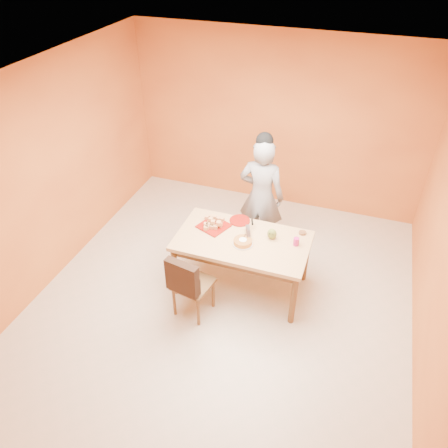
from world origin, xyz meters
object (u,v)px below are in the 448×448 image
(red_dinner_plate, at_px, (240,221))
(checker_tin, at_px, (302,233))
(pastry_platter, at_px, (214,226))
(sponge_cake, at_px, (243,242))
(dining_chair, at_px, (192,283))
(egg_ornament, at_px, (272,234))
(magenta_glass, at_px, (296,242))
(person, at_px, (261,197))
(dining_table, at_px, (242,246))

(red_dinner_plate, relative_size, checker_tin, 2.91)
(pastry_platter, xyz_separation_m, checker_tin, (1.08, 0.22, 0.00))
(pastry_platter, relative_size, sponge_cake, 1.49)
(dining_chair, height_order, egg_ornament, dining_chair)
(sponge_cake, xyz_separation_m, egg_ornament, (0.30, 0.21, 0.03))
(red_dinner_plate, height_order, magenta_glass, magenta_glass)
(checker_tin, bearing_deg, dining_chair, -137.75)
(pastry_platter, xyz_separation_m, egg_ornament, (0.74, 0.00, 0.06))
(person, xyz_separation_m, egg_ornament, (0.33, -0.73, -0.01))
(dining_chair, xyz_separation_m, egg_ornament, (0.73, 0.75, 0.36))
(sponge_cake, distance_m, checker_tin, 0.76)
(dining_chair, distance_m, egg_ornament, 1.11)
(dining_chair, bearing_deg, egg_ornament, 55.98)
(dining_table, relative_size, pastry_platter, 4.83)
(sponge_cake, height_order, magenta_glass, magenta_glass)
(pastry_platter, height_order, egg_ornament, egg_ornament)
(dining_table, bearing_deg, checker_tin, 27.97)
(dining_chair, bearing_deg, checker_tin, 52.62)
(dining_chair, height_order, sponge_cake, dining_chair)
(person, bearing_deg, red_dinner_plate, 76.04)
(person, height_order, magenta_glass, person)
(person, xyz_separation_m, pastry_platter, (-0.41, -0.73, -0.08))
(red_dinner_plate, xyz_separation_m, sponge_cake, (0.17, -0.43, 0.03))
(person, bearing_deg, checker_tin, 143.33)
(egg_ornament, relative_size, magenta_glass, 1.44)
(dining_table, xyz_separation_m, person, (-0.01, 0.86, 0.18))
(dining_table, distance_m, person, 0.88)
(dining_chair, relative_size, pastry_platter, 2.75)
(dining_chair, bearing_deg, sponge_cake, 61.17)
(dining_chair, distance_m, sponge_cake, 0.76)
(pastry_platter, distance_m, checker_tin, 1.10)
(sponge_cake, bearing_deg, dining_chair, -129.21)
(dining_table, distance_m, dining_chair, 0.77)
(dining_chair, relative_size, sponge_cake, 4.10)
(dining_table, distance_m, sponge_cake, 0.16)
(person, bearing_deg, egg_ornament, 115.47)
(pastry_platter, distance_m, sponge_cake, 0.49)
(pastry_platter, relative_size, magenta_glass, 3.38)
(person, bearing_deg, pastry_platter, 61.89)
(dining_table, bearing_deg, sponge_cake, -70.69)
(person, height_order, pastry_platter, person)
(magenta_glass, bearing_deg, checker_tin, 82.38)
(sponge_cake, xyz_separation_m, magenta_glass, (0.60, 0.19, 0.01))
(checker_tin, bearing_deg, red_dinner_plate, 180.00)
(pastry_platter, height_order, red_dinner_plate, pastry_platter)
(dining_chair, height_order, magenta_glass, dining_chair)
(egg_ornament, relative_size, checker_tin, 1.58)
(person, relative_size, red_dinner_plate, 6.48)
(magenta_glass, bearing_deg, dining_table, -170.07)
(red_dinner_plate, distance_m, checker_tin, 0.80)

